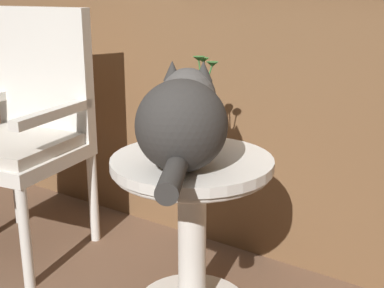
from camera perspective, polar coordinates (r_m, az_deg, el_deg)
The scene contains 4 objects.
wicker_side_table at distance 1.86m, azimuth 0.00°, elevation -6.83°, with size 0.56×0.56×0.60m.
wicker_chair at distance 2.42m, azimuth -17.60°, elevation 2.07°, with size 0.58×0.57×1.07m.
cat at distance 1.67m, azimuth -1.00°, elevation 2.70°, with size 0.40×0.60×0.32m.
pewter_vase_with_ivy at distance 1.92m, azimuth 1.18°, elevation 2.83°, with size 0.14×0.14×0.32m.
Camera 1 is at (1.04, -1.21, 1.16)m, focal length 49.23 mm.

